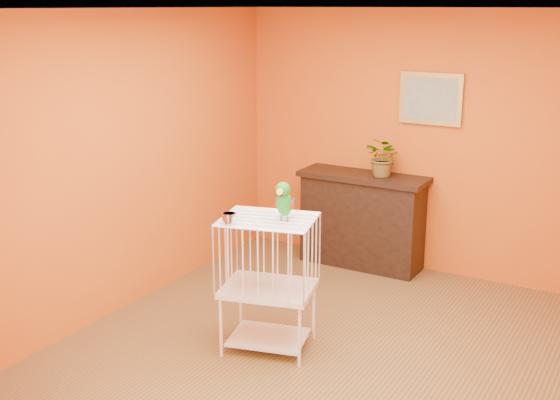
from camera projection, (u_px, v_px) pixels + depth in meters
The scene contains 8 objects.
ground at pixel (323, 360), 5.37m from camera, with size 4.50×4.50×0.00m, color brown.
room_shell at pixel (327, 158), 4.95m from camera, with size 4.50×4.50×4.50m.
console_cabinet at pixel (362, 220), 7.21m from camera, with size 1.31×0.47×0.97m.
potted_plant at pixel (383, 162), 6.92m from camera, with size 0.36×0.40×0.31m, color #26722D.
framed_picture at pixel (431, 99), 6.74m from camera, with size 0.62×0.04×0.50m.
birdcage at pixel (268, 282), 5.42m from camera, with size 0.80×0.69×1.07m.
feed_cup at pixel (229, 218), 5.15m from camera, with size 0.11×0.11×0.07m, color silver.
parrot at pixel (284, 201), 5.19m from camera, with size 0.16×0.28×0.31m.
Camera 1 is at (2.15, -4.35, 2.63)m, focal length 45.00 mm.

